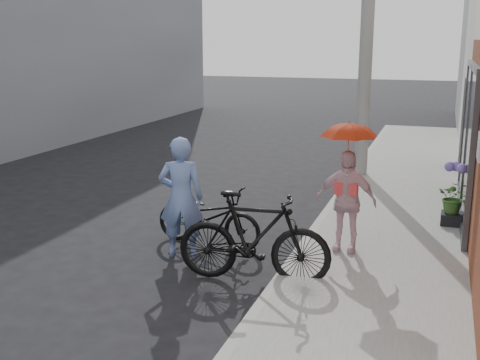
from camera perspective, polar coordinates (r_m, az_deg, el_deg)
The scene contains 11 objects.
ground at distance 8.16m, azimuth -2.29°, elevation -8.47°, with size 80.00×80.00×0.00m, color black.
sidewalk at distance 9.56m, azimuth 14.04°, elevation -5.19°, with size 2.20×24.00×0.12m, color gray.
curb at distance 9.70m, azimuth 7.19°, elevation -4.60°, with size 0.12×24.00×0.12m, color #9E9E99.
utility_pole at distance 13.17m, azimuth 12.02°, elevation 15.08°, with size 0.28×0.28×7.00m, color #9E9E99.
officer at distance 8.43m, azimuth -5.61°, elevation -1.65°, with size 0.63×0.41×1.72m, color #718CC9.
bike_left at distance 8.95m, azimuth -3.01°, elevation -3.47°, with size 0.59×1.70×0.89m, color black.
bike_right at distance 7.57m, azimuth 1.32°, elevation -5.49°, with size 0.55×1.95×1.17m, color black.
kimono_woman at distance 8.43m, azimuth 10.01°, elevation -1.96°, with size 0.84×0.35×1.43m, color silver.
parasol at distance 8.22m, azimuth 10.30°, elevation 5.04°, with size 0.74×0.74×0.65m, color red.
planter at distance 10.21m, azimuth 19.47°, elevation -3.48°, with size 0.35×0.35×0.18m, color black.
potted_plant at distance 10.11m, azimuth 19.62°, elevation -1.54°, with size 0.48×0.41×0.53m, color #3B6528.
Camera 1 is at (2.74, -7.06, 3.02)m, focal length 45.00 mm.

